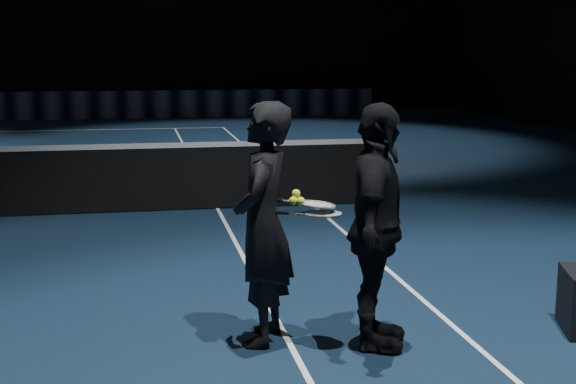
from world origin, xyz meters
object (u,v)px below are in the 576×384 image
Objects in this scene: player_b at (376,228)px; racket_upper at (317,204)px; tennis_balls at (297,199)px; racket_lower at (323,214)px; player_a at (263,224)px.

player_b is 0.48m from racket_upper.
player_b is at bearing -19.33° from tennis_balls.
player_b is 2.71× the size of racket_upper.
racket_lower is at bearing -42.66° from racket_upper.
player_a is at bearing -180.00° from racket_lower.
racket_lower is 1.00× the size of racket_upper.
player_a is 0.43m from racket_upper.
player_a is 0.46m from racket_lower.
tennis_balls is (-0.18, 0.07, 0.11)m from racket_lower.
tennis_balls reaches higher than racket_upper.
player_a is 2.71× the size of racket_upper.
player_a is 2.71× the size of racket_lower.
racket_lower is at bearing -20.31° from tennis_balls.
racket_lower is at bearing 92.61° from player_b.
player_a is 0.85m from player_b.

